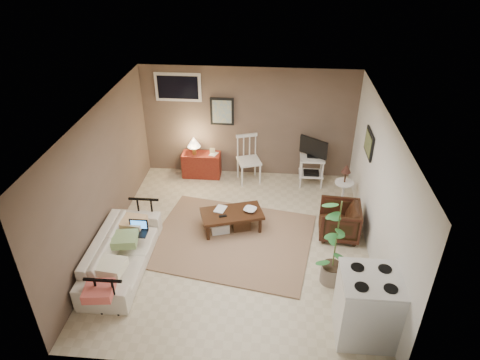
# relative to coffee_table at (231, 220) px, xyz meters

# --- Properties ---
(floor) EXTENTS (5.00, 5.00, 0.00)m
(floor) POSITION_rel_coffee_table_xyz_m (0.14, -0.35, -0.23)
(floor) COLOR #C1B293
(floor) RESTS_ON ground
(art_back) EXTENTS (0.50, 0.03, 0.60)m
(art_back) POSITION_rel_coffee_table_xyz_m (-0.41, 2.13, 1.22)
(art_back) COLOR black
(art_right) EXTENTS (0.03, 0.60, 0.45)m
(art_right) POSITION_rel_coffee_table_xyz_m (2.37, 0.70, 1.29)
(art_right) COLOR black
(window) EXTENTS (0.96, 0.03, 0.60)m
(window) POSITION_rel_coffee_table_xyz_m (-1.31, 2.13, 1.72)
(window) COLOR silver
(rug) EXTENTS (3.08, 2.63, 0.03)m
(rug) POSITION_rel_coffee_table_xyz_m (0.03, -0.29, -0.22)
(rug) COLOR #9B755A
(rug) RESTS_ON floor
(coffee_table) EXTENTS (1.21, 0.87, 0.41)m
(coffee_table) POSITION_rel_coffee_table_xyz_m (0.00, 0.00, 0.00)
(coffee_table) COLOR black
(coffee_table) RESTS_ON floor
(sofa) EXTENTS (0.60, 2.04, 0.80)m
(sofa) POSITION_rel_coffee_table_xyz_m (-1.66, -1.12, 0.17)
(sofa) COLOR beige
(sofa) RESTS_ON floor
(sofa_pillows) EXTENTS (0.39, 1.94, 0.14)m
(sofa_pillows) POSITION_rel_coffee_table_xyz_m (-1.61, -1.36, 0.26)
(sofa_pillows) COLOR #F4EECA
(sofa_pillows) RESTS_ON sofa
(sofa_end_rails) EXTENTS (0.55, 2.04, 0.69)m
(sofa_end_rails) POSITION_rel_coffee_table_xyz_m (-1.54, -1.12, 0.11)
(sofa_end_rails) COLOR black
(sofa_end_rails) RESTS_ON floor
(laptop) EXTENTS (0.31, 0.23, 0.21)m
(laptop) POSITION_rel_coffee_table_xyz_m (-1.46, -0.77, 0.29)
(laptop) COLOR black
(laptop) RESTS_ON sofa
(red_console) EXTENTS (0.83, 0.37, 0.95)m
(red_console) POSITION_rel_coffee_table_xyz_m (-0.87, 1.91, 0.10)
(red_console) COLOR maroon
(red_console) RESTS_ON floor
(spindle_chair) EXTENTS (0.58, 0.58, 1.02)m
(spindle_chair) POSITION_rel_coffee_table_xyz_m (0.18, 1.81, 0.25)
(spindle_chair) COLOR silver
(spindle_chair) RESTS_ON floor
(tv_stand) EXTENTS (0.55, 0.42, 1.07)m
(tv_stand) POSITION_rel_coffee_table_xyz_m (1.52, 1.76, 0.34)
(tv_stand) COLOR silver
(tv_stand) RESTS_ON floor
(side_table) EXTENTS (0.36, 0.36, 0.96)m
(side_table) POSITION_rel_coffee_table_xyz_m (2.08, 0.92, 0.37)
(side_table) COLOR silver
(side_table) RESTS_ON floor
(armchair) EXTENTS (0.69, 0.73, 0.70)m
(armchair) POSITION_rel_coffee_table_xyz_m (1.92, 0.02, 0.12)
(armchair) COLOR black
(armchair) RESTS_ON floor
(potted_plant) EXTENTS (0.38, 0.38, 1.53)m
(potted_plant) POSITION_rel_coffee_table_xyz_m (1.68, -1.16, 0.58)
(potted_plant) COLOR gray
(potted_plant) RESTS_ON floor
(stove) EXTENTS (0.79, 0.73, 1.03)m
(stove) POSITION_rel_coffee_table_xyz_m (2.02, -2.13, 0.28)
(stove) COLOR silver
(stove) RESTS_ON floor
(bowl) EXTENTS (0.23, 0.13, 0.22)m
(bowl) POSITION_rel_coffee_table_xyz_m (0.33, 0.08, 0.27)
(bowl) COLOR black
(bowl) RESTS_ON coffee_table
(book_table) EXTENTS (0.18, 0.07, 0.25)m
(book_table) POSITION_rel_coffee_table_xyz_m (-0.30, 0.10, 0.29)
(book_table) COLOR black
(book_table) RESTS_ON coffee_table
(book_console) EXTENTS (0.14, 0.07, 0.20)m
(book_console) POSITION_rel_coffee_table_xyz_m (-0.65, 1.92, 0.42)
(book_console) COLOR black
(book_console) RESTS_ON red_console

